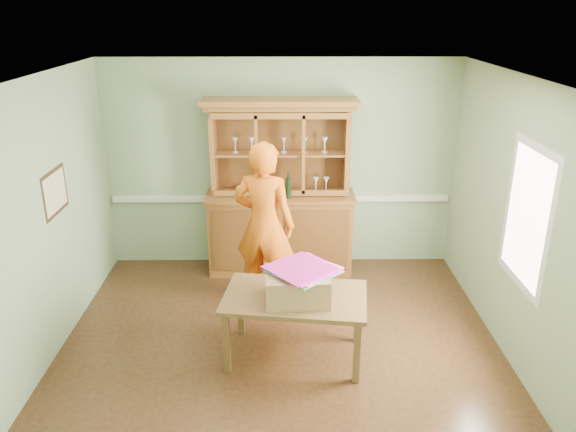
{
  "coord_description": "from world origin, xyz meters",
  "views": [
    {
      "loc": [
        0.03,
        -5.01,
        3.3
      ],
      "look_at": [
        0.08,
        0.4,
        1.25
      ],
      "focal_mm": 35.0,
      "sensor_mm": 36.0,
      "label": 1
    }
  ],
  "objects_px": {
    "china_hutch": "(280,213)",
    "cardboard_box": "(297,286)",
    "dining_table": "(295,303)",
    "person": "(264,225)"
  },
  "relations": [
    {
      "from": "cardboard_box",
      "to": "person",
      "type": "bearing_deg",
      "value": 105.78
    },
    {
      "from": "dining_table",
      "to": "person",
      "type": "xyz_separation_m",
      "value": [
        -0.32,
        1.13,
        0.36
      ]
    },
    {
      "from": "dining_table",
      "to": "cardboard_box",
      "type": "relative_size",
      "value": 2.47
    },
    {
      "from": "china_hutch",
      "to": "cardboard_box",
      "type": "xyz_separation_m",
      "value": [
        0.16,
        -2.07,
        0.04
      ]
    },
    {
      "from": "dining_table",
      "to": "person",
      "type": "relative_size",
      "value": 0.76
    },
    {
      "from": "china_hutch",
      "to": "dining_table",
      "type": "relative_size",
      "value": 1.53
    },
    {
      "from": "cardboard_box",
      "to": "person",
      "type": "distance_m",
      "value": 1.26
    },
    {
      "from": "cardboard_box",
      "to": "dining_table",
      "type": "bearing_deg",
      "value": 102.34
    },
    {
      "from": "dining_table",
      "to": "person",
      "type": "height_order",
      "value": "person"
    },
    {
      "from": "china_hutch",
      "to": "cardboard_box",
      "type": "relative_size",
      "value": 3.77
    }
  ]
}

